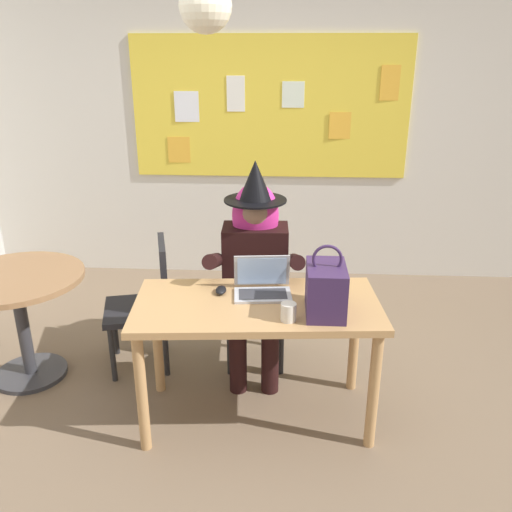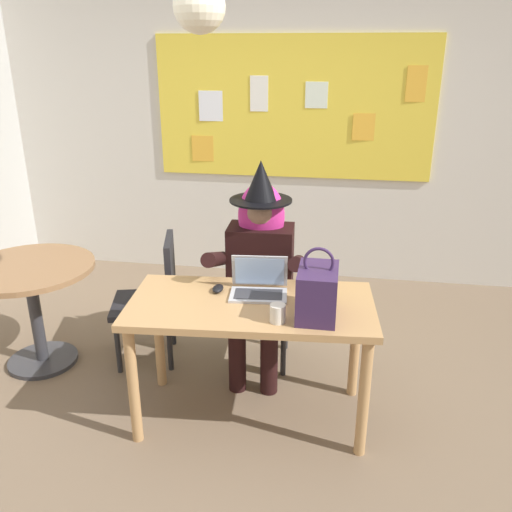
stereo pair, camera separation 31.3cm
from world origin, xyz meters
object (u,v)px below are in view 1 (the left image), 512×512
at_px(side_table_round, 19,302).
at_px(coffee_mug, 288,312).
at_px(handbag, 326,289).
at_px(chair_spare_by_window, 149,299).
at_px(desk_main, 257,319).
at_px(computer_mouse, 221,290).
at_px(laptop, 262,285).
at_px(person_costumed, 255,257).
at_px(chair_at_desk, 255,289).

bearing_deg(side_table_round, coffee_mug, -17.10).
bearing_deg(handbag, side_table_round, 167.41).
bearing_deg(chair_spare_by_window, desk_main, 130.26).
bearing_deg(computer_mouse, laptop, 3.08).
height_order(person_costumed, side_table_round, person_costumed).
xyz_separation_m(desk_main, coffee_mug, (0.17, -0.20, 0.15)).
bearing_deg(handbag, computer_mouse, 160.32).
height_order(computer_mouse, coffee_mug, coffee_mug).
bearing_deg(side_table_round, desk_main, -12.06).
height_order(chair_at_desk, laptop, laptop).
distance_m(chair_at_desk, chair_spare_by_window, 0.72).
bearing_deg(coffee_mug, person_costumed, 105.78).
bearing_deg(desk_main, chair_at_desk, 94.35).
distance_m(person_costumed, computer_mouse, 0.49).
bearing_deg(chair_at_desk, desk_main, 0.44).
distance_m(desk_main, handbag, 0.44).
xyz_separation_m(chair_at_desk, laptop, (0.08, -0.57, 0.28)).
height_order(person_costumed, chair_spare_by_window, person_costumed).
bearing_deg(side_table_round, chair_at_desk, 13.76).
bearing_deg(person_costumed, computer_mouse, -22.17).
height_order(chair_at_desk, person_costumed, person_costumed).
height_order(chair_at_desk, coffee_mug, chair_at_desk).
height_order(computer_mouse, handbag, handbag).
relative_size(handbag, side_table_round, 0.45).
xyz_separation_m(laptop, chair_spare_by_window, (-0.77, 0.41, -0.30)).
height_order(desk_main, coffee_mug, coffee_mug).
relative_size(computer_mouse, chair_spare_by_window, 0.12).
relative_size(chair_at_desk, coffee_mug, 9.49).
xyz_separation_m(laptop, computer_mouse, (-0.23, -0.01, -0.03)).
height_order(laptop, chair_spare_by_window, laptop).
bearing_deg(coffee_mug, handbag, 27.90).
xyz_separation_m(computer_mouse, handbag, (0.57, -0.20, 0.12)).
relative_size(chair_at_desk, handbag, 2.39).
xyz_separation_m(person_costumed, side_table_round, (-1.48, -0.24, -0.24)).
height_order(chair_at_desk, computer_mouse, chair_at_desk).
height_order(laptop, side_table_round, laptop).
bearing_deg(desk_main, side_table_round, 167.94).
bearing_deg(desk_main, handbag, -14.81).
relative_size(coffee_mug, side_table_round, 0.11).
relative_size(laptop, handbag, 0.89).
height_order(coffee_mug, chair_spare_by_window, chair_spare_by_window).
distance_m(desk_main, person_costumed, 0.58).
relative_size(handbag, coffee_mug, 3.98).
xyz_separation_m(chair_at_desk, handbag, (0.41, -0.78, 0.37)).
relative_size(coffee_mug, chair_spare_by_window, 0.11).
distance_m(computer_mouse, side_table_round, 1.35).
bearing_deg(chair_at_desk, coffee_mug, 10.25).
bearing_deg(side_table_round, person_costumed, 9.14).
xyz_separation_m(chair_at_desk, coffee_mug, (0.22, -0.88, 0.29)).
height_order(person_costumed, coffee_mug, person_costumed).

